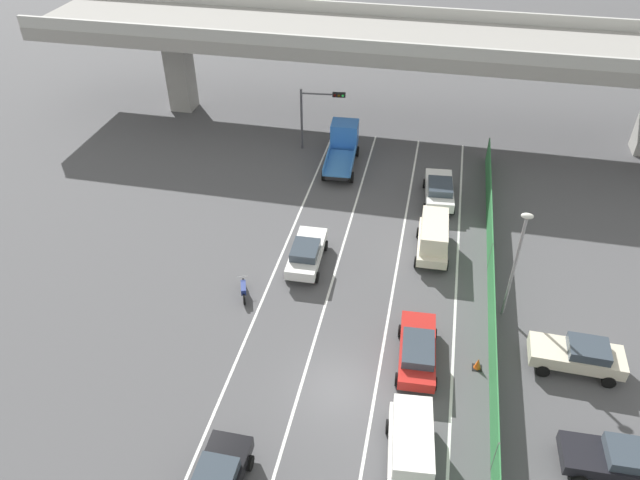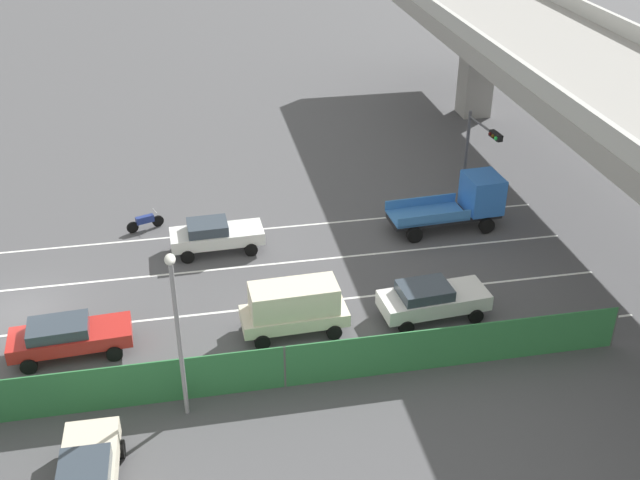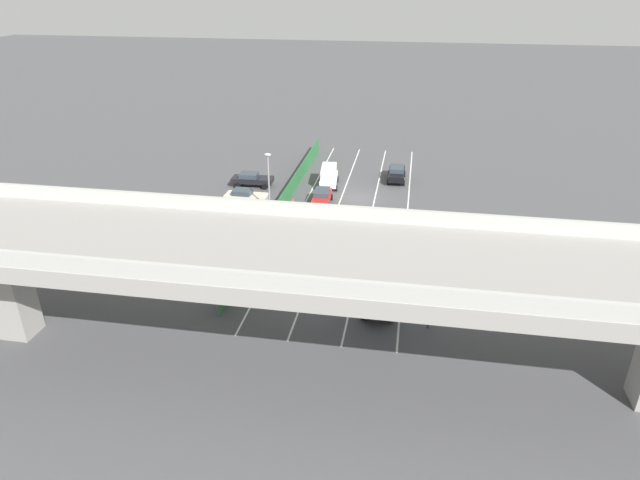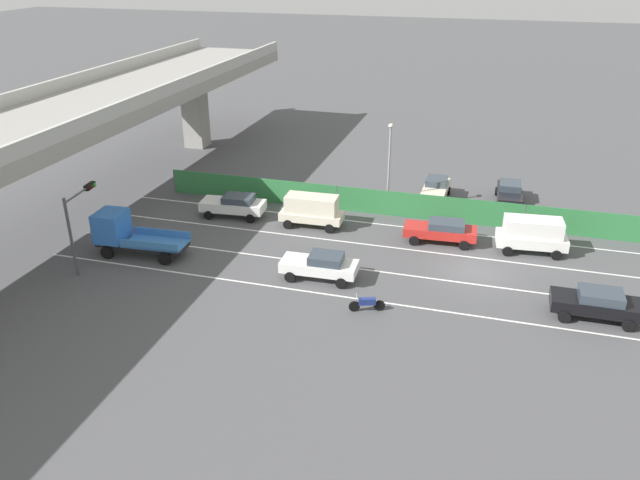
% 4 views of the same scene
% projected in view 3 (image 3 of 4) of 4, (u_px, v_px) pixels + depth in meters
% --- Properties ---
extents(ground_plane, '(300.00, 300.00, 0.00)m').
position_uv_depth(ground_plane, '(358.00, 198.00, 58.09)').
color(ground_plane, '#4C4C4F').
extents(lane_line_left_edge, '(0.14, 43.74, 0.01)m').
position_uv_depth(lane_line_left_edge, '(407.00, 216.00, 53.85)').
color(lane_line_left_edge, silver).
rests_on(lane_line_left_edge, ground).
extents(lane_line_mid_left, '(0.14, 43.74, 0.01)m').
position_uv_depth(lane_line_mid_left, '(371.00, 214.00, 54.39)').
color(lane_line_mid_left, silver).
rests_on(lane_line_mid_left, ground).
extents(lane_line_mid_right, '(0.14, 43.74, 0.01)m').
position_uv_depth(lane_line_mid_right, '(336.00, 211.00, 54.92)').
color(lane_line_mid_right, silver).
rests_on(lane_line_mid_right, ground).
extents(lane_line_right_edge, '(0.14, 43.74, 0.01)m').
position_uv_depth(lane_line_right_edge, '(302.00, 209.00, 55.46)').
color(lane_line_right_edge, silver).
rests_on(lane_line_right_edge, ground).
extents(elevated_overpass, '(59.75, 9.27, 8.66)m').
position_uv_depth(elevated_overpass, '(307.00, 262.00, 30.43)').
color(elevated_overpass, gray).
rests_on(elevated_overpass, ground).
extents(green_fence, '(0.10, 39.84, 1.87)m').
position_uv_depth(green_fence, '(284.00, 199.00, 55.33)').
color(green_fence, '#2D753D').
rests_on(green_fence, ground).
extents(car_sedan_black, '(2.02, 4.53, 1.61)m').
position_uv_depth(car_sedan_black, '(397.00, 173.00, 62.76)').
color(car_sedan_black, black).
rests_on(car_sedan_black, ground).
extents(car_sedan_red, '(2.16, 4.77, 1.52)m').
position_uv_depth(car_sedan_red, '(322.00, 197.00, 56.08)').
color(car_sedan_red, red).
rests_on(car_sedan_red, ground).
extents(car_hatchback_white, '(2.06, 4.52, 1.59)m').
position_uv_depth(car_hatchback_white, '(387.00, 227.00, 49.48)').
color(car_hatchback_white, silver).
rests_on(car_hatchback_white, ground).
extents(car_sedan_white, '(2.32, 4.70, 1.62)m').
position_uv_depth(car_sedan_white, '(286.00, 265.00, 42.97)').
color(car_sedan_white, white).
rests_on(car_sedan_white, ground).
extents(car_van_white, '(2.36, 4.48, 2.25)m').
position_uv_depth(car_van_white, '(329.00, 175.00, 60.93)').
color(car_van_white, silver).
rests_on(car_van_white, ground).
extents(car_van_cream, '(2.10, 4.40, 2.21)m').
position_uv_depth(car_van_cream, '(302.00, 230.00, 48.01)').
color(car_van_cream, beige).
rests_on(car_van_cream, ground).
extents(flatbed_truck_blue, '(2.55, 5.82, 2.72)m').
position_uv_depth(flatbed_truck_blue, '(378.00, 296.00, 37.92)').
color(flatbed_truck_blue, black).
rests_on(flatbed_truck_blue, ground).
extents(motorcycle, '(0.86, 1.87, 0.93)m').
position_uv_depth(motorcycle, '(419.00, 218.00, 52.24)').
color(motorcycle, black).
rests_on(motorcycle, ground).
extents(parked_sedan_dark, '(4.57, 2.12, 1.51)m').
position_uv_depth(parked_sedan_dark, '(252.00, 179.00, 61.11)').
color(parked_sedan_dark, black).
rests_on(parked_sedan_dark, ground).
extents(parked_sedan_cream, '(4.40, 2.02, 1.64)m').
position_uv_depth(parked_sedan_cream, '(246.00, 197.00, 56.09)').
color(parked_sedan_cream, beige).
rests_on(parked_sedan_cream, ground).
extents(traffic_light, '(3.40, 0.59, 4.88)m').
position_uv_depth(traffic_light, '(413.00, 281.00, 35.47)').
color(traffic_light, '#47474C').
rests_on(traffic_light, ground).
extents(street_lamp, '(0.60, 0.36, 6.56)m').
position_uv_depth(street_lamp, '(269.00, 180.00, 51.46)').
color(street_lamp, gray).
rests_on(street_lamp, ground).
extents(traffic_cone, '(0.47, 0.47, 0.65)m').
position_uv_depth(traffic_cone, '(293.00, 201.00, 56.56)').
color(traffic_cone, orange).
rests_on(traffic_cone, ground).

